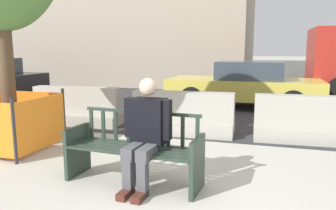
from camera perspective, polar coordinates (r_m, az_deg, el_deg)
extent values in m
plane|color=#B7B2A8|center=(3.57, 0.05, -17.79)|extent=(200.00, 200.00, 0.00)
cube|color=#333335|center=(11.89, 12.15, 1.34)|extent=(120.00, 12.00, 0.01)
cube|color=#28382D|center=(4.53, -15.48, -7.64)|extent=(0.09, 0.52, 0.66)
cube|color=#28382D|center=(3.83, 5.11, -10.48)|extent=(0.09, 0.52, 0.66)
cube|color=#28382D|center=(4.15, -6.06, -10.47)|extent=(0.06, 0.33, 0.45)
cube|color=#28382D|center=(3.89, -7.66, -8.42)|extent=(1.60, 0.18, 0.02)
cube|color=#28382D|center=(3.98, -6.87, -7.95)|extent=(1.60, 0.18, 0.02)
cube|color=#28382D|center=(4.08, -6.12, -7.51)|extent=(1.60, 0.18, 0.02)
cube|color=#28382D|center=(4.18, -5.40, -7.09)|extent=(1.60, 0.18, 0.02)
cube|color=#28382D|center=(4.28, -4.72, -6.69)|extent=(1.60, 0.18, 0.02)
cube|color=#28382D|center=(4.19, -4.74, -1.23)|extent=(1.60, 0.15, 0.04)
cube|color=#28382D|center=(4.60, -13.19, -3.16)|extent=(0.05, 0.03, 0.38)
cube|color=#28382D|center=(4.50, -11.20, -3.37)|extent=(0.05, 0.03, 0.38)
cube|color=#28382D|center=(4.40, -9.12, -3.59)|extent=(0.05, 0.03, 0.38)
cube|color=#28382D|center=(4.32, -6.95, -3.81)|extent=(0.05, 0.03, 0.38)
cube|color=#28382D|center=(4.23, -4.70, -4.03)|extent=(0.05, 0.03, 0.38)
cube|color=#28382D|center=(4.16, -2.36, -4.25)|extent=(0.05, 0.03, 0.38)
cube|color=#28382D|center=(4.09, 0.07, -4.47)|extent=(0.05, 0.03, 0.38)
cube|color=#28382D|center=(4.03, 2.57, -4.69)|extent=(0.05, 0.03, 0.38)
cube|color=#28382D|center=(3.98, 5.15, -4.91)|extent=(0.05, 0.03, 0.38)
cube|color=#28382D|center=(4.43, -15.81, -3.81)|extent=(0.08, 0.46, 0.03)
cube|color=#28382D|center=(3.72, 5.10, -6.01)|extent=(0.08, 0.46, 0.03)
cube|color=black|center=(3.98, -3.33, -2.83)|extent=(0.42, 0.27, 0.56)
sphere|color=beige|center=(3.89, -3.51, 3.17)|extent=(0.21, 0.21, 0.21)
cube|color=#4C4C51|center=(3.90, -5.84, -7.82)|extent=(0.17, 0.45, 0.14)
cube|color=#4C4C51|center=(3.83, -3.40, -8.13)|extent=(0.17, 0.45, 0.14)
cube|color=#4C4C51|center=(3.84, -6.93, -12.14)|extent=(0.12, 0.12, 0.45)
cube|color=#4C4C51|center=(3.77, -4.44, -12.55)|extent=(0.12, 0.12, 0.45)
cube|color=#4C2319|center=(3.85, -7.44, -15.10)|extent=(0.13, 0.27, 0.08)
cube|color=#4C2319|center=(3.77, -4.94, -15.57)|extent=(0.13, 0.27, 0.08)
cube|color=black|center=(4.05, -6.68, -2.08)|extent=(0.10, 0.13, 0.48)
cube|color=black|center=(3.85, -0.18, -2.61)|extent=(0.10, 0.13, 0.48)
cube|color=#ADA89E|center=(6.55, 2.59, -3.93)|extent=(2.02, 0.74, 0.24)
cube|color=#ADA89E|center=(6.47, 2.61, -0.31)|extent=(2.01, 0.36, 0.60)
cube|color=#ADA89E|center=(7.66, -15.50, -2.31)|extent=(2.03, 0.78, 0.24)
cube|color=#ADA89E|center=(7.59, -15.64, 0.80)|extent=(2.01, 0.40, 0.60)
cube|color=#ADA89E|center=(6.51, 23.54, -4.81)|extent=(2.03, 0.77, 0.24)
cube|color=#ADA89E|center=(6.43, 23.79, -1.17)|extent=(2.01, 0.39, 0.60)
cylinder|color=brown|center=(5.94, -26.26, 5.33)|extent=(0.24, 0.24, 2.62)
cylinder|color=#2D2D33|center=(5.21, -25.22, -4.20)|extent=(0.05, 0.05, 0.98)
cylinder|color=#2D2D33|center=(6.89, -26.06, -1.11)|extent=(0.05, 0.05, 0.98)
cylinder|color=#2D2D33|center=(6.14, -17.68, -1.78)|extent=(0.05, 0.05, 0.98)
cube|color=orange|center=(6.50, -22.12, -1.43)|extent=(1.21, 0.03, 0.82)
cube|color=orange|center=(5.66, -21.14, -2.90)|extent=(0.03, 1.21, 0.82)
cube|color=#DBC64C|center=(9.86, 12.95, 2.83)|extent=(4.36, 1.89, 0.56)
cube|color=#38424C|center=(9.80, 14.08, 5.89)|extent=(1.87, 1.63, 0.51)
cylinder|color=black|center=(9.25, 4.14, 1.25)|extent=(0.64, 0.23, 0.64)
cylinder|color=black|center=(10.92, 6.26, 2.47)|extent=(0.64, 0.23, 0.64)
cylinder|color=black|center=(9.02, 20.94, 0.43)|extent=(0.64, 0.23, 0.64)
cylinder|color=black|center=(10.72, 20.46, 1.80)|extent=(0.64, 0.23, 0.64)
cylinder|color=black|center=(13.68, -22.80, 3.19)|extent=(0.65, 0.24, 0.64)
cylinder|color=black|center=(12.99, 26.15, 3.24)|extent=(0.90, 0.29, 0.90)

